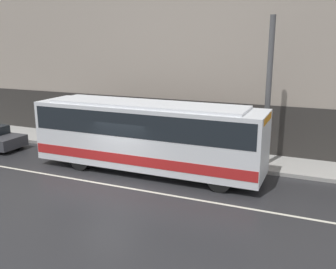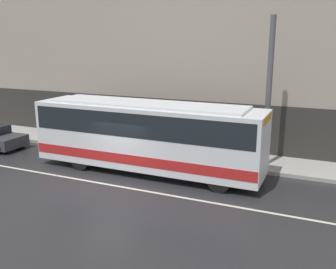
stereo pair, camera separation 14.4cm
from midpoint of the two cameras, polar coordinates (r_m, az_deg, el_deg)
The scene contains 7 objects.
ground_plane at distance 16.43m, azimuth -8.74°, elevation -7.57°, with size 60.00×60.00×0.00m, color #262628.
sidewalk at distance 20.86m, azimuth -0.89°, elevation -2.46°, with size 60.00×2.71×0.18m.
building_facade at distance 21.38m, azimuth 0.76°, elevation 12.47°, with size 60.00×0.35×11.26m.
lane_stripe at distance 16.43m, azimuth -8.74°, elevation -7.56°, with size 54.00×0.14×0.01m.
transit_bus at distance 17.37m, azimuth -2.97°, elevation 0.19°, with size 10.86×2.54×3.29m.
utility_pole_near at distance 18.06m, azimuth 15.30°, elevation 6.09°, with size 0.26×0.26×6.97m.
pedestrian_waiting at distance 22.25m, azimuth -9.16°, elevation 0.67°, with size 0.36×0.36×1.64m.
Camera 2 is at (8.40, -12.80, 5.98)m, focal length 40.00 mm.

